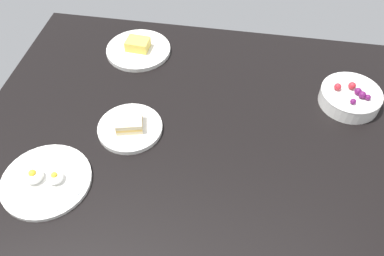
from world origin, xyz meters
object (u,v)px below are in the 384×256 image
Objects in this scene: plate_sandwich at (130,127)px; plate_cheese at (138,49)px; plate_eggs at (46,180)px; bowl_berries at (350,97)px.

plate_sandwich is 34.29cm from plate_cheese.
plate_sandwich is 0.84× the size of plate_cheese.
bowl_berries is at bearing -151.77° from plate_eggs.
bowl_berries reaches higher than plate_sandwich.
plate_sandwich is at bearing 100.70° from plate_cheese.
plate_cheese is (66.29, -13.05, -1.40)cm from bowl_berries.
plate_eggs is at bearing 28.23° from bowl_berries.
plate_cheese is (6.37, -33.70, -0.11)cm from plate_sandwich.
bowl_berries is at bearing 168.86° from plate_cheese.
plate_eggs is 1.06× the size of plate_cheese.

